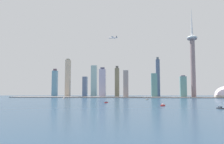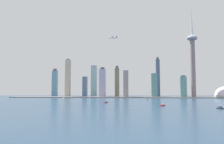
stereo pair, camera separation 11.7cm
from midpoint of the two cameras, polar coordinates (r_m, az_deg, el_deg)
ground_plane at (r=262.55m, az=-3.95°, el=-11.58°), size 6000.00×6000.00×0.00m
waterfront_pier at (r=773.07m, az=1.66°, el=-6.82°), size 792.65×66.22×2.27m
observation_tower at (r=836.93m, az=20.98°, el=4.09°), size 37.26×37.26×339.36m
skyscraper_0 at (r=881.48m, az=-4.89°, el=-2.43°), size 23.17×23.76×128.36m
skyscraper_1 at (r=813.63m, az=11.33°, el=-3.53°), size 22.16×16.45×90.01m
skyscraper_2 at (r=790.16m, az=3.76°, el=-3.20°), size 18.90×16.27×100.67m
skyscraper_3 at (r=857.44m, az=-11.85°, el=-1.61°), size 17.79×21.54×151.21m
skyscraper_4 at (r=815.85m, az=-2.59°, el=-2.92°), size 24.65×24.76×114.40m
skyscraper_5 at (r=830.52m, az=1.37°, el=-2.76°), size 16.54×24.63×121.32m
skyscraper_6 at (r=882.11m, az=12.29°, el=-1.45°), size 15.19×13.56×161.86m
skyscraper_7 at (r=877.79m, az=-7.33°, el=-3.93°), size 17.94×22.78×81.45m
skyscraper_8 at (r=819.38m, az=18.72°, el=-3.79°), size 23.04×12.68×81.20m
skyscraper_9 at (r=911.32m, az=-15.23°, el=-2.93°), size 20.26×17.69×115.10m
boat_0 at (r=484.50m, az=-1.57°, el=-8.22°), size 8.22×15.40×2.94m
boat_1 at (r=713.77m, az=-12.94°, el=-6.88°), size 10.62×12.53×4.05m
boat_2 at (r=626.02m, az=9.41°, el=-7.28°), size 11.62×13.68×7.36m
boat_3 at (r=407.74m, az=13.58°, el=-8.70°), size 10.26×13.13×4.62m
boat_4 at (r=385.28m, az=27.19°, el=-8.62°), size 7.63×14.40×8.72m
airplane at (r=832.77m, az=0.28°, el=9.26°), size 34.96×37.59×8.56m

